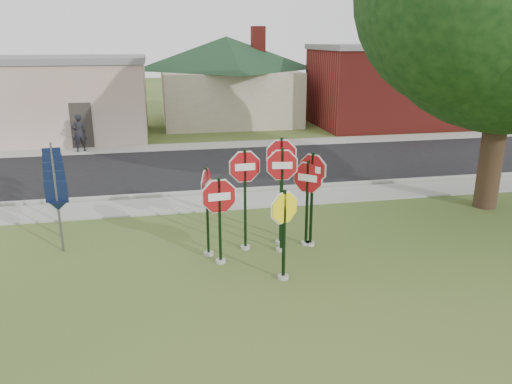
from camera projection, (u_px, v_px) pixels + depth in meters
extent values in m
plane|color=#365720|center=(282.00, 278.00, 11.08)|extent=(120.00, 120.00, 0.00)
cube|color=gray|center=(240.00, 201.00, 16.22)|extent=(60.00, 1.60, 0.06)
cube|color=black|center=(222.00, 167.00, 20.44)|extent=(60.00, 7.00, 0.04)
cube|color=gray|center=(210.00, 146.00, 24.46)|extent=(60.00, 1.60, 0.06)
cube|color=gray|center=(235.00, 191.00, 17.15)|extent=(60.00, 0.20, 0.14)
cylinder|color=#A29F97|center=(281.00, 249.00, 12.47)|extent=(0.24, 0.24, 0.08)
cube|color=black|center=(282.00, 201.00, 12.09)|extent=(0.07, 0.06, 2.63)
cylinder|color=white|center=(282.00, 165.00, 11.83)|extent=(1.04, 0.18, 1.05)
cylinder|color=maroon|center=(282.00, 165.00, 11.83)|extent=(0.96, 0.17, 0.97)
cube|color=white|center=(282.00, 165.00, 11.83)|extent=(0.48, 0.09, 0.17)
cylinder|color=#A29F97|center=(283.00, 277.00, 11.02)|extent=(0.24, 0.24, 0.08)
cube|color=black|center=(284.00, 236.00, 10.73)|extent=(0.08, 0.07, 2.05)
cylinder|color=white|center=(284.00, 208.00, 10.55)|extent=(0.90, 0.43, 0.99)
cylinder|color=yellow|center=(284.00, 208.00, 10.55)|extent=(0.84, 0.41, 0.91)
cylinder|color=#A29F97|center=(221.00, 261.00, 11.81)|extent=(0.24, 0.24, 0.08)
cube|color=black|center=(220.00, 221.00, 11.51)|extent=(0.06, 0.06, 2.10)
cylinder|color=white|center=(219.00, 196.00, 11.33)|extent=(1.12, 0.13, 1.12)
cylinder|color=maroon|center=(219.00, 196.00, 11.33)|extent=(1.03, 0.12, 1.04)
cube|color=white|center=(219.00, 196.00, 11.33)|extent=(0.51, 0.06, 0.18)
cylinder|color=#A29F97|center=(310.00, 244.00, 12.81)|extent=(0.24, 0.24, 0.08)
cube|color=black|center=(312.00, 200.00, 12.46)|extent=(0.08, 0.08, 2.44)
cylinder|color=white|center=(313.00, 169.00, 12.23)|extent=(0.69, 0.78, 1.03)
cylinder|color=maroon|center=(313.00, 169.00, 12.23)|extent=(0.64, 0.73, 0.95)
cube|color=white|center=(313.00, 169.00, 12.23)|extent=(0.32, 0.36, 0.16)
cylinder|color=#A29F97|center=(280.00, 242.00, 12.93)|extent=(0.24, 0.24, 0.08)
cube|color=black|center=(281.00, 192.00, 12.53)|extent=(0.07, 0.06, 2.78)
cylinder|color=white|center=(281.00, 155.00, 12.24)|extent=(1.05, 0.18, 1.06)
cylinder|color=maroon|center=(281.00, 155.00, 12.24)|extent=(0.97, 0.17, 0.98)
cube|color=white|center=(281.00, 155.00, 12.24)|extent=(0.48, 0.09, 0.17)
cylinder|color=#A29F97|center=(245.00, 247.00, 12.60)|extent=(0.24, 0.24, 0.08)
cube|color=black|center=(245.00, 200.00, 12.23)|extent=(0.06, 0.05, 2.57)
cylinder|color=white|center=(245.00, 167.00, 11.98)|extent=(1.08, 0.09, 1.08)
cylinder|color=maroon|center=(245.00, 167.00, 11.98)|extent=(1.00, 0.09, 1.00)
cube|color=white|center=(245.00, 167.00, 11.98)|extent=(0.50, 0.04, 0.17)
cylinder|color=#A29F97|center=(306.00, 243.00, 12.85)|extent=(0.24, 0.24, 0.08)
cube|color=black|center=(307.00, 204.00, 12.53)|extent=(0.08, 0.08, 2.23)
cylinder|color=white|center=(308.00, 178.00, 12.33)|extent=(0.83, 0.73, 1.09)
cylinder|color=maroon|center=(308.00, 178.00, 12.33)|extent=(0.78, 0.68, 1.01)
cube|color=white|center=(308.00, 178.00, 12.33)|extent=(0.39, 0.34, 0.17)
cylinder|color=#A29F97|center=(209.00, 253.00, 12.24)|extent=(0.24, 0.24, 0.08)
cube|color=black|center=(207.00, 212.00, 11.92)|extent=(0.07, 0.07, 2.22)
cylinder|color=white|center=(207.00, 185.00, 11.72)|extent=(0.41, 1.04, 1.11)
cylinder|color=maroon|center=(207.00, 185.00, 11.72)|extent=(0.39, 0.96, 1.02)
cube|color=white|center=(207.00, 185.00, 11.72)|extent=(0.19, 0.48, 0.18)
cube|color=#59595E|center=(59.00, 213.00, 12.18)|extent=(0.05, 0.05, 2.00)
cube|color=black|center=(56.00, 192.00, 12.01)|extent=(0.55, 0.13, 0.55)
cone|color=black|center=(58.00, 206.00, 12.12)|extent=(0.65, 0.65, 0.25)
cube|color=#59595E|center=(57.00, 201.00, 13.08)|extent=(0.05, 0.05, 2.00)
cube|color=black|center=(55.00, 181.00, 12.91)|extent=(0.55, 0.09, 0.55)
cone|color=black|center=(57.00, 194.00, 13.02)|extent=(0.62, 0.62, 0.25)
cube|color=#59595E|center=(56.00, 191.00, 13.97)|extent=(0.05, 0.05, 2.00)
cube|color=black|center=(54.00, 172.00, 13.81)|extent=(0.55, 0.05, 0.55)
cone|color=black|center=(55.00, 184.00, 13.92)|extent=(0.58, 0.58, 0.25)
cube|color=#59595E|center=(55.00, 182.00, 14.87)|extent=(0.05, 0.05, 2.00)
cube|color=black|center=(53.00, 164.00, 14.71)|extent=(0.55, 0.05, 0.55)
cone|color=black|center=(54.00, 175.00, 14.81)|extent=(0.58, 0.58, 0.25)
cube|color=#59595E|center=(54.00, 173.00, 15.77)|extent=(0.05, 0.05, 2.00)
cube|color=black|center=(52.00, 156.00, 15.61)|extent=(0.55, 0.09, 0.55)
cone|color=black|center=(53.00, 167.00, 15.71)|extent=(0.62, 0.62, 0.25)
cube|color=beige|center=(27.00, 101.00, 25.64)|extent=(12.00, 6.00, 4.00)
cube|color=slate|center=(21.00, 60.00, 25.03)|extent=(12.20, 6.20, 0.30)
cube|color=#332D28|center=(82.00, 126.00, 23.68)|extent=(1.00, 0.10, 2.20)
cube|color=beige|center=(227.00, 96.00, 31.59)|extent=(8.00, 8.00, 3.20)
pyramid|color=black|center=(226.00, 36.00, 30.52)|extent=(11.60, 11.60, 2.00)
cube|color=maroon|center=(258.00, 40.00, 30.96)|extent=(0.80, 0.80, 1.60)
cube|color=maroon|center=(400.00, 87.00, 30.01)|extent=(10.00, 6.00, 4.50)
cube|color=slate|center=(403.00, 47.00, 29.32)|extent=(10.20, 6.20, 0.30)
cube|color=white|center=(392.00, 87.00, 26.77)|extent=(2.00, 0.08, 0.90)
cylinder|color=black|center=(496.00, 126.00, 15.02)|extent=(0.70, 0.70, 5.10)
cylinder|color=black|center=(473.00, 79.00, 39.00)|extent=(0.50, 0.50, 4.00)
sphere|color=black|center=(479.00, 31.00, 37.94)|extent=(5.60, 5.60, 5.60)
imported|color=black|center=(79.00, 133.00, 22.93)|extent=(0.74, 0.61, 1.73)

